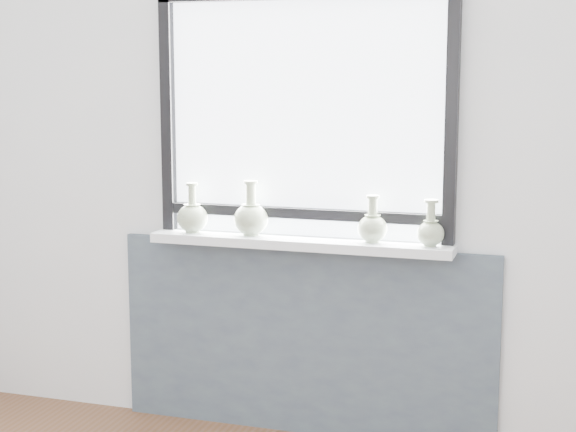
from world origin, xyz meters
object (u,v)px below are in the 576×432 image
(vase_b, at_px, (251,217))
(vase_d, at_px, (431,231))
(windowsill, at_px, (299,243))
(vase_c, at_px, (372,226))
(vase_a, at_px, (192,216))

(vase_b, height_order, vase_d, vase_b)
(windowsill, height_order, vase_b, vase_b)
(vase_c, bearing_deg, vase_a, -179.36)
(vase_d, bearing_deg, vase_a, 179.75)
(vase_d, bearing_deg, vase_b, 178.92)
(vase_c, relative_size, vase_d, 1.03)
(vase_b, relative_size, vase_d, 1.25)
(windowsill, relative_size, vase_d, 6.90)
(windowsill, distance_m, vase_c, 0.33)
(windowsill, bearing_deg, vase_c, 0.58)
(vase_c, xyz_separation_m, vase_d, (0.24, -0.01, -0.00))
(vase_b, distance_m, vase_d, 0.78)
(vase_b, xyz_separation_m, vase_d, (0.78, -0.01, -0.02))
(vase_a, height_order, vase_b, vase_b)
(vase_b, bearing_deg, vase_a, -177.85)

